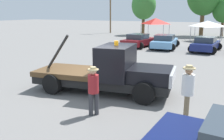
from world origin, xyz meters
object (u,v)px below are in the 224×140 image
person_at_hood (93,87)px  tree_left (224,10)px  canopy_tent_white (207,24)px  parked_car_navy (206,44)px  tree_right (144,5)px  person_near_truck (188,88)px  traffic_cone (162,75)px  tow_truck (110,72)px  parked_car_maroon (139,41)px  canopy_tent_red (156,21)px  utility_pole (110,7)px  parked_car_skyblue (165,42)px

person_at_hood → tree_left: bearing=134.6°
canopy_tent_white → parked_car_navy: bearing=-83.9°
parked_car_navy → tree_right: size_ratio=0.67×
person_near_truck → traffic_cone: size_ratio=3.38×
tow_truck → tree_right: size_ratio=0.96×
person_near_truck → canopy_tent_white: 24.29m
person_at_hood → canopy_tent_white: (0.79, 25.21, 1.09)m
parked_car_navy → tree_left: tree_left is taller
parked_car_maroon → traffic_cone: size_ratio=8.21×
canopy_tent_red → tree_right: (-3.60, 5.35, 2.11)m
tow_truck → canopy_tent_white: 22.83m
person_at_hood → parked_car_maroon: (-4.74, 16.80, -0.36)m
canopy_tent_red → person_at_hood: bearing=-77.5°
tow_truck → tree_left: 30.57m
person_at_hood → traffic_cone: (0.88, 5.55, -0.76)m
person_at_hood → traffic_cone: 5.67m
tow_truck → parked_car_navy: tow_truck is taller
person_at_hood → tree_left: 32.95m
person_near_truck → canopy_tent_red: size_ratio=0.62×
person_near_truck → utility_pole: (-18.07, 29.80, 3.23)m
parked_car_skyblue → tree_right: 15.42m
tree_left → utility_pole: 17.29m
parked_car_maroon → parked_car_skyblue: 2.63m
tow_truck → tree_left: tree_left is taller
canopy_tent_white → person_near_truck: bearing=-84.9°
tree_right → tow_truck: bearing=-73.0°
person_at_hood → parked_car_skyblue: 17.20m
parked_car_navy → canopy_tent_white: (-0.90, 8.45, 1.46)m
parked_car_maroon → canopy_tent_red: (-0.78, 8.12, 1.66)m
parked_car_navy → canopy_tent_red: bearing=46.1°
parked_car_navy → canopy_tent_red: canopy_tent_red is taller
parked_car_skyblue → tow_truck: bearing=-179.9°
parked_car_navy → traffic_cone: bearing=-179.5°
tow_truck → parked_car_maroon: tow_truck is taller
canopy_tent_red → utility_pole: utility_pole is taller
parked_car_navy → tree_right: 17.72m
canopy_tent_white → utility_pole: size_ratio=0.41×
person_near_truck → utility_pole: size_ratio=0.23×
tow_truck → person_near_truck: tow_truck is taller
person_near_truck → canopy_tent_red: bearing=99.1°
tow_truck → utility_pole: size_ratio=0.78×
utility_pole → canopy_tent_red: bearing=-31.6°
tow_truck → traffic_cone: bearing=55.5°
canopy_tent_red → tree_left: size_ratio=0.54×
tree_right → canopy_tent_white: bearing=-27.1°
person_near_truck → tree_left: tree_left is taller
parked_car_navy → traffic_cone: size_ratio=7.97×
canopy_tent_red → utility_pole: (-9.61, 5.91, 2.01)m
tree_right → utility_pole: size_ratio=0.81×
canopy_tent_red → traffic_cone: bearing=-71.7°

